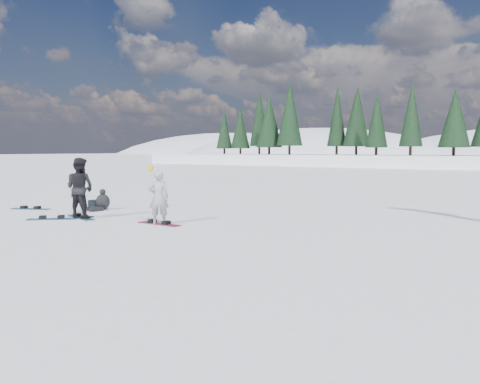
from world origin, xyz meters
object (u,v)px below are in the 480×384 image
Objects in this scene: snowboarder_man at (80,188)px; snowboard_loose_c at (31,209)px; snowboard_loose_a at (52,219)px; gear_bag at (95,204)px; snowboarder_woman at (159,197)px; seated_rider at (102,202)px.

snowboard_loose_c is (-3.47, 0.48, -0.97)m from snowboarder_man.
snowboard_loose_a and snowboard_loose_c have the same top height.
snowboard_loose_a is 1.00× the size of snowboard_loose_c.
gear_bag is 2.99m from snowboard_loose_a.
snowboarder_woman reaches higher than seated_rider.
seated_rider is at bearing -57.93° from snowboarder_woman.
seated_rider reaches higher than snowboard_loose_c.
snowboarder_woman is 3.82m from snowboard_loose_a.
snowboarder_man is 2.85m from gear_bag.
snowboarder_man is at bearing -44.06° from seated_rider.
snowboard_loose_a is at bearing -65.74° from gear_bag.
snowboarder_woman is at bearing -3.53° from seated_rider.
snowboarder_woman reaches higher than gear_bag.
snowboarder_woman reaches higher than snowboard_loose_c.
snowboarder_woman is 6.51m from snowboard_loose_c.
snowboarder_man is 1.31× the size of snowboard_loose_a.
snowboarder_woman is 1.80× the size of seated_rider.
snowboard_loose_a is at bearing 36.22° from snowboarder_man.
snowboard_loose_a is (1.23, -2.73, -0.14)m from gear_bag.
snowboarder_man is 2.01× the size of seated_rider.
snowboard_loose_c is (-2.38, -1.33, -0.28)m from seated_rider.
seated_rider is 2.17× the size of gear_bag.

